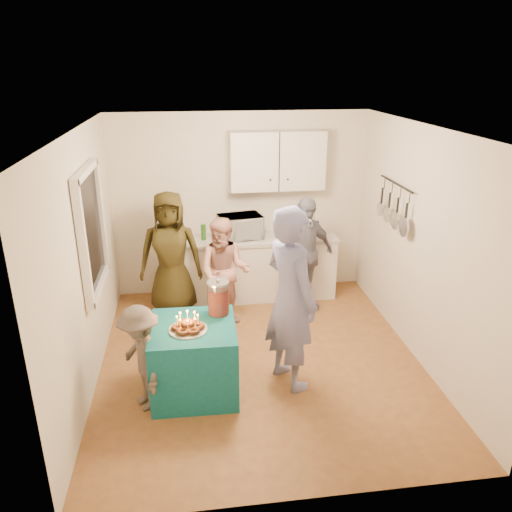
{
  "coord_description": "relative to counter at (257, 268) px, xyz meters",
  "views": [
    {
      "loc": [
        -0.72,
        -4.88,
        3.2
      ],
      "look_at": [
        0.0,
        0.35,
        1.15
      ],
      "focal_mm": 35.0,
      "sensor_mm": 36.0,
      "label": 1
    }
  ],
  "objects": [
    {
      "name": "man_birthday",
      "position": [
        0.04,
        -2.13,
        0.55
      ],
      "size": [
        0.72,
        0.84,
        1.95
      ],
      "primitive_type": "imported",
      "rotation": [
        0.0,
        0.0,
        2.0
      ],
      "color": "#8085BA",
      "rests_on": "floor"
    },
    {
      "name": "donut_cake",
      "position": [
        -0.99,
        -2.25,
        0.42
      ],
      "size": [
        0.38,
        0.38,
        0.18
      ],
      "primitive_type": null,
      "color": "#381C0C",
      "rests_on": "party_table"
    },
    {
      "name": "child_near_left",
      "position": [
        -1.46,
        -2.35,
        0.12
      ],
      "size": [
        0.67,
        0.81,
        1.09
      ],
      "primitive_type": "imported",
      "rotation": [
        0.0,
        0.0,
        -1.12
      ],
      "color": "#4F453F",
      "rests_on": "floor"
    },
    {
      "name": "counter",
      "position": [
        0.0,
        0.0,
        0.0
      ],
      "size": [
        2.2,
        0.58,
        0.86
      ],
      "primitive_type": "cube",
      "color": "white",
      "rests_on": "floor"
    },
    {
      "name": "right_wall",
      "position": [
        1.6,
        -1.7,
        0.87
      ],
      "size": [
        4.0,
        4.0,
        0.0
      ],
      "primitive_type": "plane",
      "color": "silver",
      "rests_on": "floor"
    },
    {
      "name": "woman_back_left",
      "position": [
        -1.2,
        -0.35,
        0.41
      ],
      "size": [
        0.86,
        0.6,
        1.69
      ],
      "primitive_type": "imported",
      "rotation": [
        0.0,
        0.0,
        -0.08
      ],
      "color": "#544818",
      "rests_on": "floor"
    },
    {
      "name": "pot_rack",
      "position": [
        1.52,
        -1.0,
        1.17
      ],
      "size": [
        0.12,
        1.0,
        0.6
      ],
      "primitive_type": "cube",
      "color": "black",
      "rests_on": "right_wall"
    },
    {
      "name": "woman_back_right",
      "position": [
        0.56,
        -0.49,
        0.36
      ],
      "size": [
        1.01,
        0.7,
        1.59
      ],
      "primitive_type": "imported",
      "rotation": [
        0.0,
        0.0,
        0.38
      ],
      "color": "#0F1233",
      "rests_on": "floor"
    },
    {
      "name": "woman_back_center",
      "position": [
        -0.52,
        -0.72,
        0.28
      ],
      "size": [
        0.81,
        0.7,
        1.41
      ],
      "primitive_type": "imported",
      "rotation": [
        0.0,
        0.0,
        -0.27
      ],
      "color": "#CB726A",
      "rests_on": "floor"
    },
    {
      "name": "ceiling",
      "position": [
        -0.2,
        -1.7,
        2.17
      ],
      "size": [
        4.0,
        4.0,
        0.0
      ],
      "primitive_type": "plane",
      "color": "white",
      "rests_on": "floor"
    },
    {
      "name": "back_wall",
      "position": [
        -0.2,
        0.3,
        0.87
      ],
      "size": [
        3.6,
        3.6,
        0.0
      ],
      "primitive_type": "plane",
      "color": "silver",
      "rests_on": "floor"
    },
    {
      "name": "left_wall",
      "position": [
        -2.0,
        -1.7,
        0.87
      ],
      "size": [
        4.0,
        4.0,
        0.0
      ],
      "primitive_type": "plane",
      "color": "silver",
      "rests_on": "floor"
    },
    {
      "name": "upper_cabinet",
      "position": [
        0.3,
        0.15,
        1.52
      ],
      "size": [
        1.3,
        0.3,
        0.8
      ],
      "primitive_type": "cube",
      "color": "white",
      "rests_on": "back_wall"
    },
    {
      "name": "microwave",
      "position": [
        -0.24,
        0.0,
        0.64
      ],
      "size": [
        0.65,
        0.5,
        0.32
      ],
      "primitive_type": "imported",
      "rotation": [
        0.0,
        0.0,
        0.18
      ],
      "color": "white",
      "rests_on": "countertop"
    },
    {
      "name": "countertop",
      "position": [
        0.0,
        -0.0,
        0.46
      ],
      "size": [
        2.24,
        0.62,
        0.05
      ],
      "primitive_type": "cube",
      "color": "beige",
      "rests_on": "counter"
    },
    {
      "name": "punch_jar",
      "position": [
        -0.67,
        -1.94,
        0.5
      ],
      "size": [
        0.22,
        0.22,
        0.34
      ],
      "primitive_type": "cylinder",
      "color": "red",
      "rests_on": "party_table"
    },
    {
      "name": "floor",
      "position": [
        -0.2,
        -1.7,
        -0.43
      ],
      "size": [
        4.0,
        4.0,
        0.0
      ],
      "primitive_type": "plane",
      "color": "brown",
      "rests_on": "ground"
    },
    {
      "name": "party_table",
      "position": [
        -0.95,
        -2.17,
        -0.05
      ],
      "size": [
        0.87,
        0.87,
        0.76
      ],
      "primitive_type": "cube",
      "rotation": [
        0.0,
        0.0,
        -0.02
      ],
      "color": "#0F5C65",
      "rests_on": "floor"
    },
    {
      "name": "window_night",
      "position": [
        -1.97,
        -1.4,
        1.12
      ],
      "size": [
        0.04,
        1.0,
        1.2
      ],
      "primitive_type": "cube",
      "color": "black",
      "rests_on": "left_wall"
    }
  ]
}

